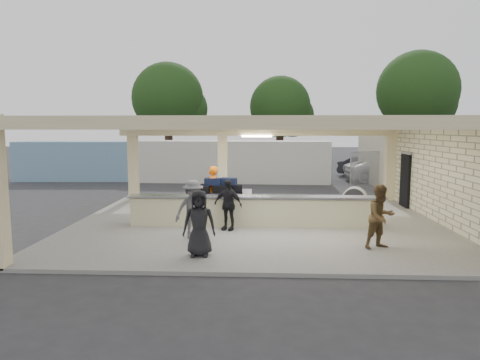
{
  "coord_description": "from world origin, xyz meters",
  "views": [
    {
      "loc": [
        0.13,
        -14.01,
        3.23
      ],
      "look_at": [
        -0.56,
        1.0,
        1.41
      ],
      "focal_mm": 32.0,
      "sensor_mm": 36.0,
      "label": 1
    }
  ],
  "objects_px": {
    "passenger_a": "(381,217)",
    "car_white_b": "(475,169)",
    "container_blue": "(94,161)",
    "baggage_counter": "(255,211)",
    "car_dark": "(371,167)",
    "car_white_a": "(388,170)",
    "luggage_cart": "(216,196)",
    "passenger_b": "(228,205)",
    "passenger_c": "(193,209)",
    "container_white": "(234,161)",
    "passenger_d": "(199,223)",
    "baggage_handler": "(212,191)",
    "drum_fan": "(355,199)"
  },
  "relations": [
    {
      "from": "luggage_cart",
      "to": "passenger_c",
      "type": "height_order",
      "value": "passenger_c"
    },
    {
      "from": "luggage_cart",
      "to": "container_blue",
      "type": "relative_size",
      "value": 0.26
    },
    {
      "from": "passenger_d",
      "to": "passenger_c",
      "type": "bearing_deg",
      "value": 100.32
    },
    {
      "from": "passenger_b",
      "to": "passenger_c",
      "type": "distance_m",
      "value": 1.4
    },
    {
      "from": "passenger_b",
      "to": "car_white_a",
      "type": "bearing_deg",
      "value": 78.58
    },
    {
      "from": "car_white_a",
      "to": "car_white_b",
      "type": "xyz_separation_m",
      "value": [
        5.59,
        0.76,
        -0.02
      ]
    },
    {
      "from": "baggage_counter",
      "to": "passenger_a",
      "type": "relative_size",
      "value": 4.88
    },
    {
      "from": "container_blue",
      "to": "car_dark",
      "type": "bearing_deg",
      "value": 4.77
    },
    {
      "from": "container_white",
      "to": "passenger_c",
      "type": "bearing_deg",
      "value": -88.52
    },
    {
      "from": "baggage_handler",
      "to": "car_white_b",
      "type": "relative_size",
      "value": 0.41
    },
    {
      "from": "container_blue",
      "to": "passenger_a",
      "type": "bearing_deg",
      "value": -51.32
    },
    {
      "from": "passenger_b",
      "to": "car_white_b",
      "type": "xyz_separation_m",
      "value": [
        14.36,
        14.13,
        -0.2
      ]
    },
    {
      "from": "baggage_handler",
      "to": "car_dark",
      "type": "relative_size",
      "value": 0.43
    },
    {
      "from": "car_white_a",
      "to": "container_blue",
      "type": "relative_size",
      "value": 0.54
    },
    {
      "from": "passenger_c",
      "to": "passenger_d",
      "type": "bearing_deg",
      "value": -108.26
    },
    {
      "from": "car_white_a",
      "to": "container_blue",
      "type": "xyz_separation_m",
      "value": [
        -18.12,
        -0.13,
        0.5
      ]
    },
    {
      "from": "baggage_handler",
      "to": "passenger_a",
      "type": "relative_size",
      "value": 1.06
    },
    {
      "from": "car_white_a",
      "to": "container_blue",
      "type": "height_order",
      "value": "container_blue"
    },
    {
      "from": "passenger_d",
      "to": "car_white_b",
      "type": "height_order",
      "value": "passenger_d"
    },
    {
      "from": "passenger_a",
      "to": "car_dark",
      "type": "distance_m",
      "value": 18.04
    },
    {
      "from": "car_white_b",
      "to": "passenger_a",
      "type": "bearing_deg",
      "value": 158.99
    },
    {
      "from": "luggage_cart",
      "to": "passenger_a",
      "type": "distance_m",
      "value": 6.09
    },
    {
      "from": "baggage_handler",
      "to": "luggage_cart",
      "type": "bearing_deg",
      "value": 58.62
    },
    {
      "from": "passenger_b",
      "to": "baggage_handler",
      "type": "bearing_deg",
      "value": 130.5
    },
    {
      "from": "baggage_counter",
      "to": "passenger_c",
      "type": "bearing_deg",
      "value": -137.12
    },
    {
      "from": "drum_fan",
      "to": "container_blue",
      "type": "bearing_deg",
      "value": 163.16
    },
    {
      "from": "passenger_a",
      "to": "passenger_c",
      "type": "distance_m",
      "value": 5.12
    },
    {
      "from": "baggage_counter",
      "to": "passenger_d",
      "type": "relative_size",
      "value": 5.0
    },
    {
      "from": "passenger_b",
      "to": "container_blue",
      "type": "bearing_deg",
      "value": 147.06
    },
    {
      "from": "passenger_a",
      "to": "passenger_b",
      "type": "relative_size",
      "value": 1.06
    },
    {
      "from": "passenger_a",
      "to": "car_white_b",
      "type": "distance_m",
      "value": 18.98
    },
    {
      "from": "baggage_counter",
      "to": "passenger_d",
      "type": "xyz_separation_m",
      "value": [
        -1.34,
        -3.3,
        0.33
      ]
    },
    {
      "from": "car_white_b",
      "to": "container_blue",
      "type": "xyz_separation_m",
      "value": [
        -23.71,
        -0.89,
        0.52
      ]
    },
    {
      "from": "drum_fan",
      "to": "car_white_b",
      "type": "height_order",
      "value": "car_white_b"
    },
    {
      "from": "baggage_counter",
      "to": "container_blue",
      "type": "xyz_separation_m",
      "value": [
        -10.18,
        12.67,
        0.62
      ]
    },
    {
      "from": "luggage_cart",
      "to": "passenger_b",
      "type": "height_order",
      "value": "passenger_b"
    },
    {
      "from": "baggage_counter",
      "to": "passenger_a",
      "type": "bearing_deg",
      "value": -36.3
    },
    {
      "from": "drum_fan",
      "to": "baggage_handler",
      "type": "bearing_deg",
      "value": -153.01
    },
    {
      "from": "baggage_counter",
      "to": "passenger_a",
      "type": "height_order",
      "value": "passenger_a"
    },
    {
      "from": "passenger_b",
      "to": "car_white_a",
      "type": "xyz_separation_m",
      "value": [
        8.77,
        13.37,
        -0.18
      ]
    },
    {
      "from": "baggage_counter",
      "to": "car_dark",
      "type": "relative_size",
      "value": 1.97
    },
    {
      "from": "passenger_a",
      "to": "container_white",
      "type": "relative_size",
      "value": 0.15
    },
    {
      "from": "passenger_a",
      "to": "car_white_b",
      "type": "relative_size",
      "value": 0.39
    },
    {
      "from": "baggage_handler",
      "to": "car_white_a",
      "type": "height_order",
      "value": "baggage_handler"
    },
    {
      "from": "luggage_cart",
      "to": "baggage_counter",
      "type": "bearing_deg",
      "value": -44.7
    },
    {
      "from": "passenger_a",
      "to": "container_white",
      "type": "xyz_separation_m",
      "value": [
        -4.74,
        14.63,
        0.29
      ]
    },
    {
      "from": "baggage_counter",
      "to": "passenger_a",
      "type": "xyz_separation_m",
      "value": [
        3.3,
        -2.42,
        0.35
      ]
    },
    {
      "from": "car_white_b",
      "to": "car_dark",
      "type": "bearing_deg",
      "value": 87.09
    },
    {
      "from": "car_dark",
      "to": "container_blue",
      "type": "height_order",
      "value": "container_blue"
    },
    {
      "from": "passenger_d",
      "to": "car_dark",
      "type": "height_order",
      "value": "passenger_d"
    }
  ]
}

